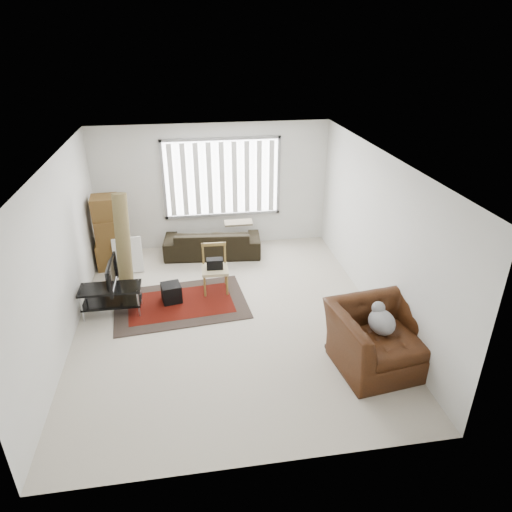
{
  "coord_description": "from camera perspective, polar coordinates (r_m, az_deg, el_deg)",
  "views": [
    {
      "loc": [
        -0.56,
        -6.49,
        4.37
      ],
      "look_at": [
        0.49,
        0.13,
        1.05
      ],
      "focal_mm": 32.0,
      "sensor_mm": 36.0,
      "label": 1
    }
  ],
  "objects": [
    {
      "name": "sofa",
      "position": [
        9.8,
        -5.48,
        2.24
      ],
      "size": [
        2.1,
        1.07,
        0.78
      ],
      "primitive_type": "imported",
      "rotation": [
        0.0,
        0.0,
        3.05
      ],
      "color": "black",
      "rests_on": "ground"
    },
    {
      "name": "white_flatpack",
      "position": [
        9.42,
        -15.73,
        0.1
      ],
      "size": [
        0.58,
        0.26,
        0.72
      ],
      "primitive_type": "cube",
      "rotation": [
        -0.21,
        0.0,
        0.07
      ],
      "color": "silver",
      "rests_on": "ground"
    },
    {
      "name": "persian_rug",
      "position": [
        8.27,
        -9.38,
        -5.89
      ],
      "size": [
        2.43,
        1.74,
        0.02
      ],
      "color": "black",
      "rests_on": "ground"
    },
    {
      "name": "side_chair",
      "position": [
        8.37,
        -5.17,
        -1.37
      ],
      "size": [
        0.49,
        0.49,
        0.89
      ],
      "rotation": [
        0.0,
        0.0,
        -0.03
      ],
      "color": "tan",
      "rests_on": "ground"
    },
    {
      "name": "tv",
      "position": [
        7.93,
        -18.04,
        -2.27
      ],
      "size": [
        0.11,
        0.82,
        0.47
      ],
      "primitive_type": "imported",
      "rotation": [
        0.0,
        0.0,
        1.57
      ],
      "color": "black",
      "rests_on": "tv_stand"
    },
    {
      "name": "moving_boxes",
      "position": [
        9.61,
        -17.8,
        2.53
      ],
      "size": [
        0.65,
        0.6,
        1.49
      ],
      "color": "brown",
      "rests_on": "ground"
    },
    {
      "name": "subwoofer",
      "position": [
        8.28,
        -10.53,
        -4.53
      ],
      "size": [
        0.39,
        0.39,
        0.33
      ],
      "primitive_type": "cube",
      "rotation": [
        0.0,
        0.0,
        0.19
      ],
      "color": "black",
      "rests_on": "persian_rug"
    },
    {
      "name": "tv_stand",
      "position": [
        8.11,
        -17.68,
        -4.61
      ],
      "size": [
        1.01,
        0.46,
        0.51
      ],
      "color": "black",
      "rests_on": "ground"
    },
    {
      "name": "room",
      "position": [
        7.49,
        -3.91,
        5.89
      ],
      "size": [
        6.0,
        6.02,
        2.71
      ],
      "color": "beige",
      "rests_on": "ground"
    },
    {
      "name": "rolled_rug",
      "position": [
        8.68,
        -16.29,
        1.7
      ],
      "size": [
        0.36,
        0.59,
        1.81
      ],
      "primitive_type": "cylinder",
      "rotation": [
        -0.16,
        0.0,
        -0.17
      ],
      "color": "brown",
      "rests_on": "ground"
    },
    {
      "name": "armchair",
      "position": [
        6.8,
        15.57,
        -9.3
      ],
      "size": [
        1.54,
        1.38,
        1.03
      ],
      "rotation": [
        0.0,
        0.0,
        0.13
      ],
      "color": "#3C1D0C",
      "rests_on": "ground"
    }
  ]
}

